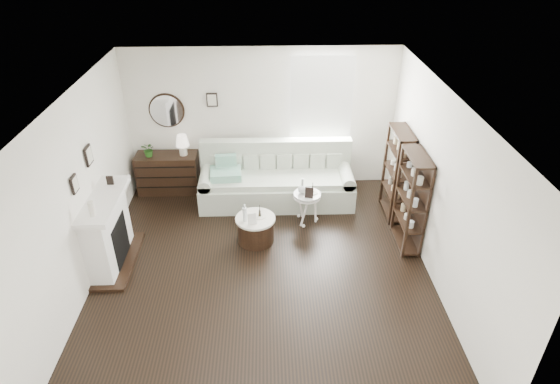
{
  "coord_description": "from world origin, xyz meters",
  "views": [
    {
      "loc": [
        0.08,
        -5.48,
        4.68
      ],
      "look_at": [
        0.28,
        0.8,
        0.92
      ],
      "focal_mm": 30.0,
      "sensor_mm": 36.0,
      "label": 1
    }
  ],
  "objects_px": {
    "drum_table": "(256,229)",
    "dresser": "(168,173)",
    "sofa": "(276,182)",
    "pedestal_table": "(307,196)"
  },
  "relations": [
    {
      "from": "dresser",
      "to": "drum_table",
      "type": "xyz_separation_m",
      "value": [
        1.7,
        -1.69,
        -0.16
      ]
    },
    {
      "from": "drum_table",
      "to": "pedestal_table",
      "type": "height_order",
      "value": "pedestal_table"
    },
    {
      "from": "drum_table",
      "to": "dresser",
      "type": "bearing_deg",
      "value": 135.04
    },
    {
      "from": "sofa",
      "to": "dresser",
      "type": "height_order",
      "value": "sofa"
    },
    {
      "from": "drum_table",
      "to": "pedestal_table",
      "type": "xyz_separation_m",
      "value": [
        0.88,
        0.53,
        0.3
      ]
    },
    {
      "from": "sofa",
      "to": "pedestal_table",
      "type": "bearing_deg",
      "value": -57.27
    },
    {
      "from": "dresser",
      "to": "sofa",
      "type": "bearing_deg",
      "value": -10.49
    },
    {
      "from": "sofa",
      "to": "drum_table",
      "type": "height_order",
      "value": "sofa"
    },
    {
      "from": "pedestal_table",
      "to": "dresser",
      "type": "bearing_deg",
      "value": 155.58
    },
    {
      "from": "sofa",
      "to": "pedestal_table",
      "type": "relative_size",
      "value": 4.88
    }
  ]
}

